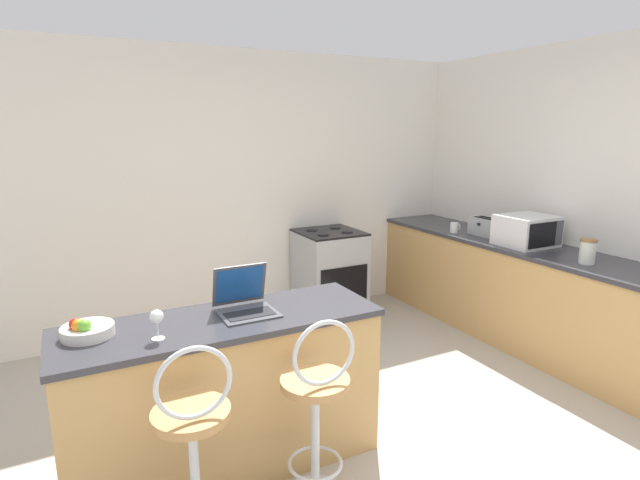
# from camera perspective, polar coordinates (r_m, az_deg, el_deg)

# --- Properties ---
(wall_back) EXTENTS (12.00, 0.06, 2.60)m
(wall_back) POSITION_cam_1_polar(r_m,az_deg,el_deg) (4.84, -10.37, 5.51)
(wall_back) COLOR silver
(wall_back) RESTS_ON ground_plane
(breakfast_bar) EXTENTS (1.70, 0.57, 0.89)m
(breakfast_bar) POSITION_cam_1_polar(r_m,az_deg,el_deg) (2.94, -10.69, -16.89)
(breakfast_bar) COLOR tan
(breakfast_bar) RESTS_ON ground_plane
(counter_right) EXTENTS (0.66, 3.21, 0.89)m
(counter_right) POSITION_cam_1_polar(r_m,az_deg,el_deg) (4.85, 21.62, -5.51)
(counter_right) COLOR tan
(counter_right) RESTS_ON ground_plane
(bar_stool_near) EXTENTS (0.40, 0.40, 1.04)m
(bar_stool_near) POSITION_cam_1_polar(r_m,az_deg,el_deg) (2.42, -14.14, -22.84)
(bar_stool_near) COLOR silver
(bar_stool_near) RESTS_ON ground_plane
(bar_stool_far) EXTENTS (0.40, 0.40, 1.04)m
(bar_stool_far) POSITION_cam_1_polar(r_m,az_deg,el_deg) (2.59, -0.37, -19.88)
(bar_stool_far) COLOR silver
(bar_stool_far) RESTS_ON ground_plane
(laptop) EXTENTS (0.31, 0.30, 0.25)m
(laptop) POSITION_cam_1_polar(r_m,az_deg,el_deg) (2.81, -8.62, -6.85)
(laptop) COLOR #47474C
(laptop) RESTS_ON breakfast_bar
(microwave) EXTENTS (0.45, 0.40, 0.26)m
(microwave) POSITION_cam_1_polar(r_m,az_deg,el_deg) (4.67, 22.54, 1.01)
(microwave) COLOR silver
(microwave) RESTS_ON counter_right
(toaster) EXTENTS (0.18, 0.30, 0.17)m
(toaster) POSITION_cam_1_polar(r_m,az_deg,el_deg) (4.98, 18.39, 1.45)
(toaster) COLOR #9EA3A8
(toaster) RESTS_ON counter_right
(stove_range) EXTENTS (0.60, 0.61, 0.90)m
(stove_range) POSITION_cam_1_polar(r_m,az_deg,el_deg) (5.04, 1.07, -3.94)
(stove_range) COLOR #9EA3A8
(stove_range) RESTS_ON ground_plane
(mug_white) EXTENTS (0.09, 0.08, 0.10)m
(mug_white) POSITION_cam_1_polar(r_m,az_deg,el_deg) (5.04, 15.11, 1.38)
(mug_white) COLOR white
(mug_white) RESTS_ON counter_right
(fruit_bowl) EXTENTS (0.25, 0.25, 0.11)m
(fruit_bowl) POSITION_cam_1_polar(r_m,az_deg,el_deg) (2.71, -25.15, -9.30)
(fruit_bowl) COLOR silver
(fruit_bowl) RESTS_ON breakfast_bar
(wine_glass_short) EXTENTS (0.07, 0.07, 0.15)m
(wine_glass_short) POSITION_cam_1_polar(r_m,az_deg,el_deg) (2.53, -18.16, -8.48)
(wine_glass_short) COLOR silver
(wine_glass_short) RESTS_ON breakfast_bar
(storage_jar) EXTENTS (0.12, 0.12, 0.19)m
(storage_jar) POSITION_cam_1_polar(r_m,az_deg,el_deg) (4.24, 28.27, -1.13)
(storage_jar) COLOR silver
(storage_jar) RESTS_ON counter_right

